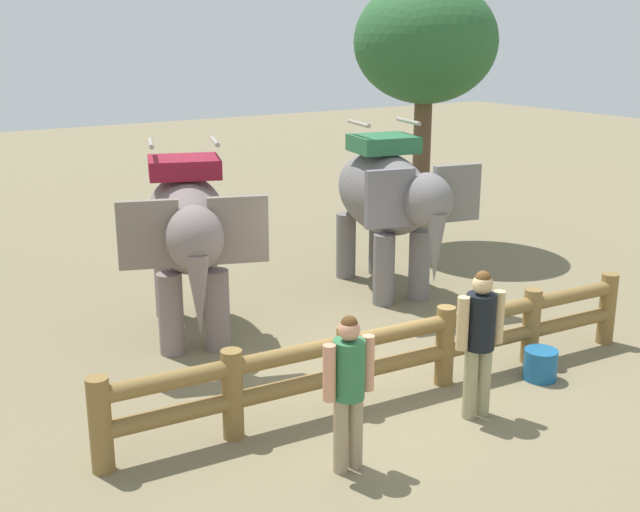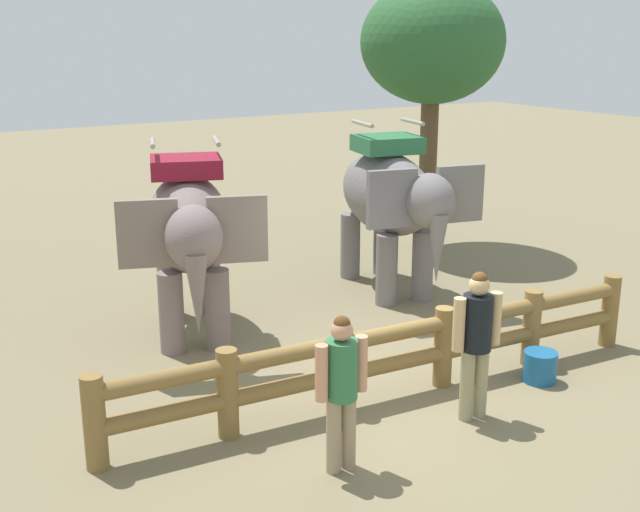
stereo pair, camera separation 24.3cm
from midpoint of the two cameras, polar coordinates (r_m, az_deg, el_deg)
ground_plane at (r=10.38m, az=5.39°, el=-9.55°), size 60.00×60.00×0.00m
log_fence at (r=10.03m, az=6.01°, el=-6.75°), size 7.55×0.74×1.05m
elephant_near_left at (r=11.76m, az=-8.65°, el=1.85°), size 2.43×3.46×2.90m
elephant_center at (r=13.70m, az=5.60°, el=4.06°), size 2.13×3.51×2.95m
tourist_woman_in_black at (r=8.25m, az=2.39°, el=-8.94°), size 0.60×0.33×1.70m
tourist_man_in_blue at (r=9.49m, az=11.74°, el=-5.50°), size 0.63×0.39×1.80m
tree_far_left at (r=16.59m, az=8.38°, el=14.59°), size 2.86×2.86×5.38m
feed_bucket at (r=10.96m, az=15.92°, el=-7.53°), size 0.44×0.44×0.41m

